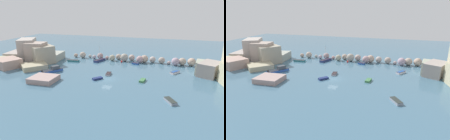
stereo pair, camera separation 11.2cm
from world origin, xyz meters
The scene contains 14 objects.
cove_water centered at (0.00, 0.00, 0.00)m, with size 160.00×160.00×0.00m, color #436981.
cliff_headland_left centered at (-31.76, 9.00, 2.39)m, with size 22.86×21.85×7.88m.
rock_breakwater centered at (5.51, 20.06, 1.20)m, with size 44.53×4.79×2.77m.
stone_dock centered at (-15.20, -6.78, 0.65)m, with size 6.64×5.83×1.31m, color #A68C86.
channel_buoy centered at (-0.34, 17.62, 0.34)m, with size 0.67×0.67×0.67m, color red.
moored_boat_0 centered at (9.67, 0.86, 0.26)m, with size 1.56×2.72×0.51m.
moored_boat_1 centered at (-17.56, 1.05, 0.60)m, with size 4.99×6.48×1.73m.
moored_boat_2 centered at (-0.60, 3.44, 0.26)m, with size 1.56×2.85×0.53m.
moored_boat_3 centered at (-2.22, -1.21, 0.26)m, with size 2.69×2.86×0.51m.
moored_boat_4 centered at (-8.37, 16.85, 0.39)m, with size 3.06×5.32×5.95m.
moored_boat_5 centered at (17.81, 10.29, 0.33)m, with size 2.93×3.49×0.64m.
moored_boat_6 centered at (4.79, 16.71, 0.28)m, with size 2.46×1.81×0.57m.
moored_boat_7 centered at (-17.28, 13.82, 0.31)m, with size 4.22×1.73×0.63m.
moored_boat_8 centered at (17.03, -9.67, 0.29)m, with size 2.85×3.49×0.59m.
Camera 1 is at (16.55, -48.65, 18.54)m, focal length 31.99 mm.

